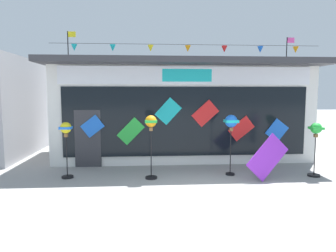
{
  "coord_description": "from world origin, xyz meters",
  "views": [
    {
      "loc": [
        -1.45,
        -7.07,
        2.58
      ],
      "look_at": [
        -0.73,
        2.85,
        1.52
      ],
      "focal_mm": 33.06,
      "sensor_mm": 36.0,
      "label": 1
    }
  ],
  "objects_px": {
    "wind_spinner_far_left": "(66,135)",
    "wind_spinner_center_left": "(231,125)",
    "wind_spinner_left": "(151,129)",
    "wind_spinner_center_right": "(316,136)",
    "kite_shop_building": "(180,109)",
    "display_kite_on_ground": "(267,157)"
  },
  "relations": [
    {
      "from": "display_kite_on_ground",
      "to": "wind_spinner_far_left",
      "type": "bearing_deg",
      "value": 173.38
    },
    {
      "from": "kite_shop_building",
      "to": "display_kite_on_ground",
      "type": "relative_size",
      "value": 7.74
    },
    {
      "from": "wind_spinner_left",
      "to": "display_kite_on_ground",
      "type": "relative_size",
      "value": 1.48
    },
    {
      "from": "display_kite_on_ground",
      "to": "wind_spinner_center_right",
      "type": "bearing_deg",
      "value": 11.42
    },
    {
      "from": "kite_shop_building",
      "to": "wind_spinner_left",
      "type": "relative_size",
      "value": 5.22
    },
    {
      "from": "wind_spinner_far_left",
      "to": "wind_spinner_center_left",
      "type": "distance_m",
      "value": 5.07
    },
    {
      "from": "wind_spinner_far_left",
      "to": "wind_spinner_center_left",
      "type": "xyz_separation_m",
      "value": [
        5.06,
        -0.02,
        0.27
      ]
    },
    {
      "from": "wind_spinner_center_right",
      "to": "display_kite_on_ground",
      "type": "height_order",
      "value": "wind_spinner_center_right"
    },
    {
      "from": "wind_spinner_center_left",
      "to": "display_kite_on_ground",
      "type": "xyz_separation_m",
      "value": [
        0.93,
        -0.68,
        -0.9
      ]
    },
    {
      "from": "wind_spinner_center_left",
      "to": "display_kite_on_ground",
      "type": "bearing_deg",
      "value": -36.12
    },
    {
      "from": "wind_spinner_left",
      "to": "wind_spinner_center_right",
      "type": "bearing_deg",
      "value": -1.22
    },
    {
      "from": "wind_spinner_left",
      "to": "wind_spinner_center_left",
      "type": "relative_size",
      "value": 1.01
    },
    {
      "from": "wind_spinner_center_left",
      "to": "wind_spinner_center_right",
      "type": "height_order",
      "value": "wind_spinner_center_left"
    },
    {
      "from": "wind_spinner_center_right",
      "to": "wind_spinner_left",
      "type": "bearing_deg",
      "value": 178.78
    },
    {
      "from": "wind_spinner_far_left",
      "to": "wind_spinner_center_right",
      "type": "bearing_deg",
      "value": -2.73
    },
    {
      "from": "wind_spinner_center_left",
      "to": "wind_spinner_center_right",
      "type": "distance_m",
      "value": 2.61
    },
    {
      "from": "wind_spinner_far_left",
      "to": "wind_spinner_left",
      "type": "xyz_separation_m",
      "value": [
        2.56,
        -0.26,
        0.19
      ]
    },
    {
      "from": "wind_spinner_left",
      "to": "wind_spinner_center_right",
      "type": "relative_size",
      "value": 1.14
    },
    {
      "from": "kite_shop_building",
      "to": "wind_spinner_center_right",
      "type": "relative_size",
      "value": 5.97
    },
    {
      "from": "wind_spinner_far_left",
      "to": "kite_shop_building",
      "type": "bearing_deg",
      "value": 42.67
    },
    {
      "from": "kite_shop_building",
      "to": "display_kite_on_ground",
      "type": "bearing_deg",
      "value": -63.28
    },
    {
      "from": "wind_spinner_center_left",
      "to": "display_kite_on_ground",
      "type": "distance_m",
      "value": 1.46
    }
  ]
}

